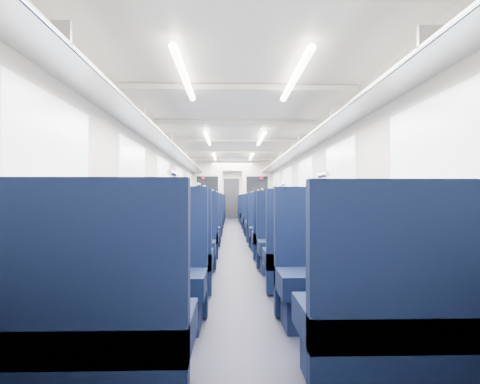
# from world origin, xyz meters

# --- Properties ---
(floor) EXTENTS (2.80, 18.00, 0.01)m
(floor) POSITION_xyz_m (0.00, 0.00, 0.00)
(floor) COLOR black
(floor) RESTS_ON ground
(ceiling) EXTENTS (2.80, 18.00, 0.01)m
(ceiling) POSITION_xyz_m (0.00, 0.00, 2.35)
(ceiling) COLOR white
(ceiling) RESTS_ON wall_left
(wall_left) EXTENTS (0.02, 18.00, 2.35)m
(wall_left) POSITION_xyz_m (-1.40, 0.00, 1.18)
(wall_left) COLOR beige
(wall_left) RESTS_ON floor
(dado_left) EXTENTS (0.03, 17.90, 0.70)m
(dado_left) POSITION_xyz_m (-1.39, 0.00, 0.35)
(dado_left) COLOR black
(dado_left) RESTS_ON floor
(wall_right) EXTENTS (0.02, 18.00, 2.35)m
(wall_right) POSITION_xyz_m (1.40, 0.00, 1.18)
(wall_right) COLOR beige
(wall_right) RESTS_ON floor
(dado_right) EXTENTS (0.03, 17.90, 0.70)m
(dado_right) POSITION_xyz_m (1.39, 0.00, 0.35)
(dado_right) COLOR black
(dado_right) RESTS_ON floor
(wall_far) EXTENTS (2.80, 0.02, 2.35)m
(wall_far) POSITION_xyz_m (0.00, 9.00, 1.18)
(wall_far) COLOR beige
(wall_far) RESTS_ON floor
(luggage_rack_left) EXTENTS (0.36, 17.40, 0.18)m
(luggage_rack_left) POSITION_xyz_m (-1.21, 0.00, 1.97)
(luggage_rack_left) COLOR #B2B5BA
(luggage_rack_left) RESTS_ON wall_left
(luggage_rack_right) EXTENTS (0.36, 17.40, 0.18)m
(luggage_rack_right) POSITION_xyz_m (1.21, 0.00, 1.97)
(luggage_rack_right) COLOR #B2B5BA
(luggage_rack_right) RESTS_ON wall_right
(windows) EXTENTS (2.78, 15.60, 0.75)m
(windows) POSITION_xyz_m (0.00, -0.46, 1.42)
(windows) COLOR white
(windows) RESTS_ON wall_left
(ceiling_fittings) EXTENTS (2.70, 16.06, 0.11)m
(ceiling_fittings) POSITION_xyz_m (0.00, -0.26, 2.29)
(ceiling_fittings) COLOR silver
(ceiling_fittings) RESTS_ON ceiling
(end_door) EXTENTS (0.75, 0.06, 2.00)m
(end_door) POSITION_xyz_m (0.00, 8.94, 1.00)
(end_door) COLOR black
(end_door) RESTS_ON floor
(bulkhead) EXTENTS (2.80, 0.10, 2.35)m
(bulkhead) POSITION_xyz_m (-0.00, 3.12, 1.23)
(bulkhead) COLOR silver
(bulkhead) RESTS_ON floor
(seat_0) EXTENTS (1.07, 0.59, 1.19)m
(seat_0) POSITION_xyz_m (-0.83, -8.33, 0.37)
(seat_0) COLOR #0A1432
(seat_0) RESTS_ON floor
(seat_1) EXTENTS (1.07, 0.59, 1.19)m
(seat_1) POSITION_xyz_m (0.83, -8.20, 0.37)
(seat_1) COLOR #0A1432
(seat_1) RESTS_ON floor
(seat_2) EXTENTS (1.07, 0.59, 1.19)m
(seat_2) POSITION_xyz_m (-0.83, -7.08, 0.37)
(seat_2) COLOR #0A1432
(seat_2) RESTS_ON floor
(seat_3) EXTENTS (1.07, 0.59, 1.19)m
(seat_3) POSITION_xyz_m (0.83, -7.07, 0.37)
(seat_3) COLOR #0A1432
(seat_3) RESTS_ON floor
(seat_4) EXTENTS (1.07, 0.59, 1.19)m
(seat_4) POSITION_xyz_m (-0.83, -6.04, 0.37)
(seat_4) COLOR #0A1432
(seat_4) RESTS_ON floor
(seat_5) EXTENTS (1.07, 0.59, 1.19)m
(seat_5) POSITION_xyz_m (0.83, -6.02, 0.37)
(seat_5) COLOR #0A1432
(seat_5) RESTS_ON floor
(seat_6) EXTENTS (1.07, 0.59, 1.19)m
(seat_6) POSITION_xyz_m (-0.83, -4.91, 0.37)
(seat_6) COLOR #0A1432
(seat_6) RESTS_ON floor
(seat_7) EXTENTS (1.07, 0.59, 1.19)m
(seat_7) POSITION_xyz_m (0.83, -4.85, 0.37)
(seat_7) COLOR #0A1432
(seat_7) RESTS_ON floor
(seat_8) EXTENTS (1.07, 0.59, 1.19)m
(seat_8) POSITION_xyz_m (-0.83, -3.70, 0.37)
(seat_8) COLOR #0A1432
(seat_8) RESTS_ON floor
(seat_9) EXTENTS (1.07, 0.59, 1.19)m
(seat_9) POSITION_xyz_m (0.83, -3.78, 0.37)
(seat_9) COLOR #0A1432
(seat_9) RESTS_ON floor
(seat_10) EXTENTS (1.07, 0.59, 1.19)m
(seat_10) POSITION_xyz_m (-0.83, -2.42, 0.37)
(seat_10) COLOR #0A1432
(seat_10) RESTS_ON floor
(seat_11) EXTENTS (1.07, 0.59, 1.19)m
(seat_11) POSITION_xyz_m (0.83, -2.53, 0.37)
(seat_11) COLOR #0A1432
(seat_11) RESTS_ON floor
(seat_12) EXTENTS (1.07, 0.59, 1.19)m
(seat_12) POSITION_xyz_m (-0.83, -1.35, 0.37)
(seat_12) COLOR #0A1432
(seat_12) RESTS_ON floor
(seat_13) EXTENTS (1.07, 0.59, 1.19)m
(seat_13) POSITION_xyz_m (0.83, -1.27, 0.37)
(seat_13) COLOR #0A1432
(seat_13) RESTS_ON floor
(seat_14) EXTENTS (1.07, 0.59, 1.19)m
(seat_14) POSITION_xyz_m (-0.83, -0.27, 0.37)
(seat_14) COLOR #0A1432
(seat_14) RESTS_ON floor
(seat_15) EXTENTS (1.07, 0.59, 1.19)m
(seat_15) POSITION_xyz_m (0.83, -0.27, 0.37)
(seat_15) COLOR #0A1432
(seat_15) RESTS_ON floor
(seat_16) EXTENTS (1.07, 0.59, 1.19)m
(seat_16) POSITION_xyz_m (-0.83, 0.94, 0.37)
(seat_16) COLOR #0A1432
(seat_16) RESTS_ON floor
(seat_17) EXTENTS (1.07, 0.59, 1.19)m
(seat_17) POSITION_xyz_m (0.83, 0.86, 0.37)
(seat_17) COLOR #0A1432
(seat_17) RESTS_ON floor
(seat_18) EXTENTS (1.07, 0.59, 1.19)m
(seat_18) POSITION_xyz_m (-0.83, 2.16, 0.37)
(seat_18) COLOR #0A1432
(seat_18) RESTS_ON floor
(seat_19) EXTENTS (1.07, 0.59, 1.19)m
(seat_19) POSITION_xyz_m (0.83, 2.17, 0.37)
(seat_19) COLOR #0A1432
(seat_19) RESTS_ON floor
(seat_20) EXTENTS (1.07, 0.59, 1.19)m
(seat_20) POSITION_xyz_m (-0.83, 4.11, 0.37)
(seat_20) COLOR #0A1432
(seat_20) RESTS_ON floor
(seat_21) EXTENTS (1.07, 0.59, 1.19)m
(seat_21) POSITION_xyz_m (0.83, 4.21, 0.37)
(seat_21) COLOR #0A1432
(seat_21) RESTS_ON floor
(seat_22) EXTENTS (1.07, 0.59, 1.19)m
(seat_22) POSITION_xyz_m (-0.83, 5.26, 0.37)
(seat_22) COLOR #0A1432
(seat_22) RESTS_ON floor
(seat_23) EXTENTS (1.07, 0.59, 1.19)m
(seat_23) POSITION_xyz_m (0.83, 5.38, 0.37)
(seat_23) COLOR #0A1432
(seat_23) RESTS_ON floor
(seat_24) EXTENTS (1.07, 0.59, 1.19)m
(seat_24) POSITION_xyz_m (-0.83, 6.52, 0.37)
(seat_24) COLOR #0A1432
(seat_24) RESTS_ON floor
(seat_25) EXTENTS (1.07, 0.59, 1.19)m
(seat_25) POSITION_xyz_m (0.83, 6.31, 0.37)
(seat_25) COLOR #0A1432
(seat_25) RESTS_ON floor
(seat_26) EXTENTS (1.07, 0.59, 1.19)m
(seat_26) POSITION_xyz_m (-0.83, 7.69, 0.37)
(seat_26) COLOR #0A1432
(seat_26) RESTS_ON floor
(seat_27) EXTENTS (1.07, 0.59, 1.19)m
(seat_27) POSITION_xyz_m (0.83, 7.65, 0.37)
(seat_27) COLOR #0A1432
(seat_27) RESTS_ON floor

